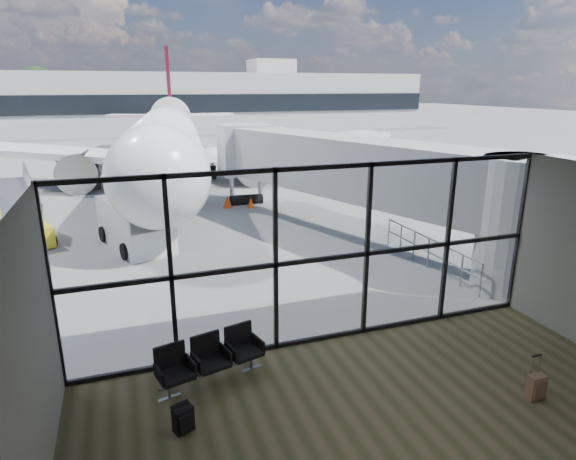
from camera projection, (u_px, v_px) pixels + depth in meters
ground at (166, 150)px, 48.48m from camera, size 220.00×220.00×0.00m
lounge_shell at (449, 335)px, 7.19m from camera, size 12.02×8.01×4.51m
glass_curtain_wall at (323, 257)px, 11.65m from camera, size 12.10×0.12×4.50m
jet_bridge at (366, 175)px, 19.45m from camera, size 8.00×16.50×4.33m
apron_railing at (428, 248)px, 17.02m from camera, size 0.06×5.46×1.11m
far_terminal at (144, 101)px, 66.97m from camera, size 80.00×12.20×11.00m
tree_5 at (38, 89)px, 71.03m from camera, size 6.27×6.27×9.03m
seating_row at (209, 356)px, 10.46m from camera, size 2.38×1.20×1.05m
backpack at (184, 419)px, 8.97m from camera, size 0.43×0.43×0.55m
suitcase at (536, 387)px, 9.89m from camera, size 0.36×0.27×0.96m
airliner at (168, 135)px, 32.97m from camera, size 32.86×38.22×9.86m
service_van at (136, 224)px, 19.24m from camera, size 2.97×4.52×1.81m
belt_loader at (77, 177)px, 30.62m from camera, size 3.00×4.41×1.94m
mobile_stairs at (23, 230)px, 19.66m from camera, size 2.75×3.83×2.46m
traffic_cone_a at (134, 207)px, 24.62m from camera, size 0.44×0.44×0.62m
traffic_cone_b at (251, 203)px, 25.66m from camera, size 0.38×0.38×0.54m
traffic_cone_c at (227, 201)px, 25.67m from camera, size 0.48×0.48×0.69m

